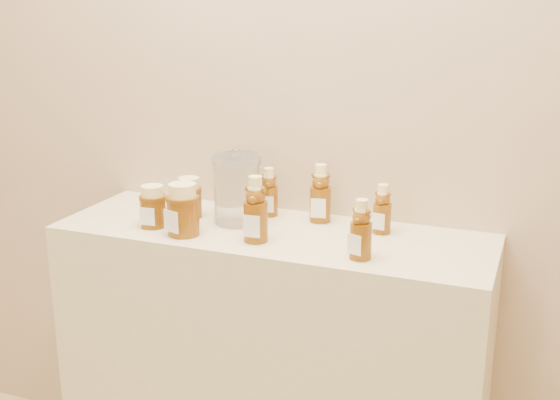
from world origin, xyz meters
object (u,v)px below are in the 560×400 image
at_px(honey_jar_left, 153,206).
at_px(display_table, 272,376).
at_px(bear_bottle_back_left, 269,189).
at_px(bear_bottle_front_left, 256,205).
at_px(glass_canister, 237,187).

bearing_deg(honey_jar_left, display_table, 10.11).
xyz_separation_m(display_table, bear_bottle_back_left, (-0.06, 0.13, 0.53)).
distance_m(bear_bottle_back_left, honey_jar_left, 0.34).
xyz_separation_m(display_table, bear_bottle_front_left, (-0.01, -0.09, 0.55)).
xyz_separation_m(bear_bottle_back_left, glass_canister, (-0.06, -0.09, 0.03)).
height_order(bear_bottle_back_left, glass_canister, glass_canister).
relative_size(display_table, bear_bottle_back_left, 7.45).
bearing_deg(display_table, bear_bottle_back_left, 115.18).
xyz_separation_m(honey_jar_left, glass_canister, (0.20, 0.12, 0.05)).
relative_size(honey_jar_left, glass_canister, 0.56).
distance_m(bear_bottle_back_left, glass_canister, 0.11).
height_order(display_table, honey_jar_left, honey_jar_left).
height_order(bear_bottle_front_left, honey_jar_left, bear_bottle_front_left).
distance_m(display_table, bear_bottle_front_left, 0.56).
bearing_deg(glass_canister, bear_bottle_front_left, -48.49).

